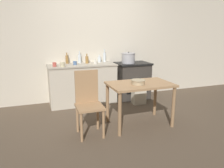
# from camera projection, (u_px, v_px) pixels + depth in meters

# --- Properties ---
(ground_plane) EXTENTS (14.00, 14.00, 0.00)m
(ground_plane) POSITION_uv_depth(u_px,v_px,m) (122.00, 122.00, 3.86)
(ground_plane) COLOR brown
(wall_back) EXTENTS (8.00, 0.07, 2.55)m
(wall_back) POSITION_uv_depth(u_px,v_px,m) (97.00, 44.00, 5.01)
(wall_back) COLOR beige
(wall_back) RESTS_ON ground_plane
(counter_cabinet) EXTENTS (1.44, 0.60, 0.87)m
(counter_cabinet) POSITION_uv_depth(u_px,v_px,m) (82.00, 84.00, 4.77)
(counter_cabinet) COLOR beige
(counter_cabinet) RESTS_ON ground_plane
(stove) EXTENTS (0.77, 0.59, 0.85)m
(stove) POSITION_uv_depth(u_px,v_px,m) (132.00, 80.00, 5.18)
(stove) COLOR #38332D
(stove) RESTS_ON ground_plane
(work_table) EXTENTS (1.05, 0.68, 0.72)m
(work_table) POSITION_uv_depth(u_px,v_px,m) (140.00, 90.00, 3.63)
(work_table) COLOR #A87F56
(work_table) RESTS_ON ground_plane
(chair) EXTENTS (0.41, 0.41, 0.99)m
(chair) POSITION_uv_depth(u_px,v_px,m) (88.00, 101.00, 3.33)
(chair) COLOR #A87F56
(chair) RESTS_ON ground_plane
(flour_sack) EXTENTS (0.28, 0.20, 0.39)m
(flour_sack) POSITION_uv_depth(u_px,v_px,m) (139.00, 95.00, 4.79)
(flour_sack) COLOR beige
(flour_sack) RESTS_ON ground_plane
(stock_pot) EXTENTS (0.31, 0.31, 0.26)m
(stock_pot) POSITION_uv_depth(u_px,v_px,m) (128.00, 58.00, 4.98)
(stock_pot) COLOR #A8A8AD
(stock_pot) RESTS_ON stove
(mixing_bowl_large) EXTENTS (0.23, 0.23, 0.07)m
(mixing_bowl_large) POSITION_uv_depth(u_px,v_px,m) (138.00, 82.00, 3.53)
(mixing_bowl_large) COLOR tan
(mixing_bowl_large) RESTS_ON work_table
(bottle_far_left) EXTENTS (0.06, 0.06, 0.24)m
(bottle_far_left) POSITION_uv_depth(u_px,v_px,m) (67.00, 59.00, 4.75)
(bottle_far_left) COLOR olive
(bottle_far_left) RESTS_ON counter_cabinet
(bottle_left) EXTENTS (0.08, 0.08, 0.17)m
(bottle_left) POSITION_uv_depth(u_px,v_px,m) (99.00, 59.00, 4.97)
(bottle_left) COLOR silver
(bottle_left) RESTS_ON counter_cabinet
(bottle_mid_left) EXTENTS (0.07, 0.07, 0.29)m
(bottle_mid_left) POSITION_uv_depth(u_px,v_px,m) (104.00, 57.00, 5.03)
(bottle_mid_left) COLOR silver
(bottle_mid_left) RESTS_ON counter_cabinet
(bottle_center_left) EXTENTS (0.07, 0.07, 0.26)m
(bottle_center_left) POSITION_uv_depth(u_px,v_px,m) (80.00, 58.00, 4.84)
(bottle_center_left) COLOR silver
(bottle_center_left) RESTS_ON counter_cabinet
(bottle_center) EXTENTS (0.07, 0.07, 0.21)m
(bottle_center) POSITION_uv_depth(u_px,v_px,m) (87.00, 60.00, 4.78)
(bottle_center) COLOR olive
(bottle_center) RESTS_ON counter_cabinet
(cup_center_right) EXTENTS (0.08, 0.08, 0.08)m
(cup_center_right) POSITION_uv_depth(u_px,v_px,m) (75.00, 63.00, 4.59)
(cup_center_right) COLOR #4C6B99
(cup_center_right) RESTS_ON counter_cabinet
(cup_mid_right) EXTENTS (0.07, 0.07, 0.08)m
(cup_mid_right) POSITION_uv_depth(u_px,v_px,m) (95.00, 62.00, 4.71)
(cup_mid_right) COLOR silver
(cup_mid_right) RESTS_ON counter_cabinet
(cup_right) EXTENTS (0.09, 0.09, 0.09)m
(cup_right) POSITION_uv_depth(u_px,v_px,m) (62.00, 65.00, 4.32)
(cup_right) COLOR beige
(cup_right) RESTS_ON counter_cabinet
(cup_far_right) EXTENTS (0.08, 0.08, 0.08)m
(cup_far_right) POSITION_uv_depth(u_px,v_px,m) (54.00, 64.00, 4.36)
(cup_far_right) COLOR #B74C42
(cup_far_right) RESTS_ON counter_cabinet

